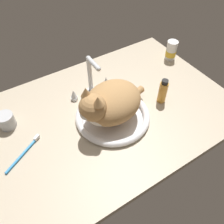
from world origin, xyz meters
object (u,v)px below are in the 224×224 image
Objects in this scene: faucet at (91,80)px; toothbrush at (24,152)px; metal_jar at (6,121)px; cat at (109,104)px; pill_bottle at (171,51)px; sink_basin at (112,116)px; amber_bottle at (163,92)px.

toothbrush is (-37.75, -15.17, -7.58)cm from faucet.
metal_jar is at bearing 177.86° from faucet.
pill_bottle is (52.46, 20.26, -5.65)cm from cat.
cat reaches higher than metal_jar.
faucet is 0.59× the size of cat.
faucet is at bearing 90.00° from sink_basin.
amber_bottle is at bearing -7.07° from sink_basin.
metal_jar reaches higher than toothbrush.
cat is 42.77cm from metal_jar.
metal_jar reaches higher than sink_basin.
sink_basin is 4.58× the size of metal_jar.
faucet reaches higher than toothbrush.
faucet reaches higher than pill_bottle.
cat is 2.11× the size of toothbrush.
pill_bottle is 0.64× the size of toothbrush.
amber_bottle reaches higher than sink_basin.
cat is at bearing -158.88° from pill_bottle.
toothbrush is at bearing 175.48° from sink_basin.
sink_basin is 2.61× the size of amber_bottle.
faucet is (0.00, 18.15, 6.87)cm from sink_basin.
faucet reaches higher than amber_bottle.
metal_jar is at bearing 151.63° from cat.
faucet is 32.77cm from amber_bottle.
cat is 27.25cm from amber_bottle.
cat is 3.31× the size of pill_bottle.
toothbrush is (1.19, -16.62, -2.68)cm from metal_jar.
cat is at bearing -95.68° from faucet.
sink_basin reaches higher than toothbrush.
amber_bottle reaches higher than metal_jar.
faucet is at bearing -178.09° from pill_bottle.
pill_bottle is at bearing 21.40° from sink_basin.
toothbrush is (-88.36, -16.85, -4.29)cm from pill_bottle.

